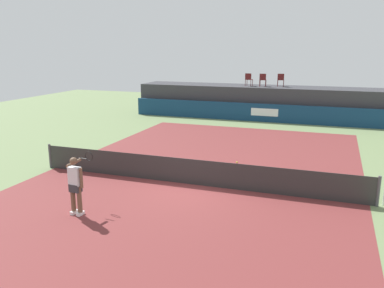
% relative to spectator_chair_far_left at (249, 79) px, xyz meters
% --- Properties ---
extents(ground_plane, '(48.00, 48.00, 0.00)m').
position_rel_spectator_chair_far_left_xyz_m(ground_plane, '(1.12, -12.02, -2.69)').
color(ground_plane, '#6B7F51').
extents(court_inner, '(12.00, 22.00, 0.00)m').
position_rel_spectator_chair_far_left_xyz_m(court_inner, '(1.12, -15.02, -2.69)').
color(court_inner, maroon).
rests_on(court_inner, ground).
extents(sponsor_wall, '(18.00, 0.22, 1.20)m').
position_rel_spectator_chair_far_left_xyz_m(sponsor_wall, '(1.12, -1.52, -2.09)').
color(sponsor_wall, navy).
rests_on(sponsor_wall, ground).
extents(spectator_platform, '(18.00, 2.80, 2.20)m').
position_rel_spectator_chair_far_left_xyz_m(spectator_platform, '(1.12, 0.28, -1.59)').
color(spectator_platform, '#38383D').
rests_on(spectator_platform, ground).
extents(spectator_chair_far_left, '(0.48, 0.48, 0.89)m').
position_rel_spectator_chair_far_left_xyz_m(spectator_chair_far_left, '(0.00, 0.00, 0.00)').
color(spectator_chair_far_left, '#561919').
rests_on(spectator_chair_far_left, spectator_platform).
extents(spectator_chair_left, '(0.47, 0.47, 0.89)m').
position_rel_spectator_chair_far_left_xyz_m(spectator_chair_left, '(0.99, 0.02, 0.00)').
color(spectator_chair_left, '#561919').
rests_on(spectator_chair_left, spectator_platform).
extents(spectator_chair_center, '(0.48, 0.48, 0.89)m').
position_rel_spectator_chair_far_left_xyz_m(spectator_chair_center, '(2.17, 0.41, 0.00)').
color(spectator_chair_center, '#561919').
rests_on(spectator_chair_center, spectator_platform).
extents(tennis_net, '(12.40, 0.02, 0.95)m').
position_rel_spectator_chair_far_left_xyz_m(tennis_net, '(1.12, -15.02, -2.22)').
color(tennis_net, '#2D2D2D').
rests_on(tennis_net, ground).
extents(net_post_near, '(0.10, 0.10, 1.00)m').
position_rel_spectator_chair_far_left_xyz_m(net_post_near, '(-5.08, -15.02, -2.19)').
color(net_post_near, '#4C4C51').
rests_on(net_post_near, ground).
extents(net_post_far, '(0.10, 0.10, 1.00)m').
position_rel_spectator_chair_far_left_xyz_m(net_post_far, '(7.32, -15.02, -2.19)').
color(net_post_far, '#4C4C51').
rests_on(net_post_far, ground).
extents(tennis_player, '(0.62, 1.17, 1.77)m').
position_rel_spectator_chair_far_left_xyz_m(tennis_player, '(-1.18, -18.70, -1.73)').
color(tennis_player, white).
rests_on(tennis_player, court_inner).
extents(tennis_ball, '(0.07, 0.07, 0.07)m').
position_rel_spectator_chair_far_left_xyz_m(tennis_ball, '(2.04, -11.78, -2.66)').
color(tennis_ball, '#D8EA33').
rests_on(tennis_ball, court_inner).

